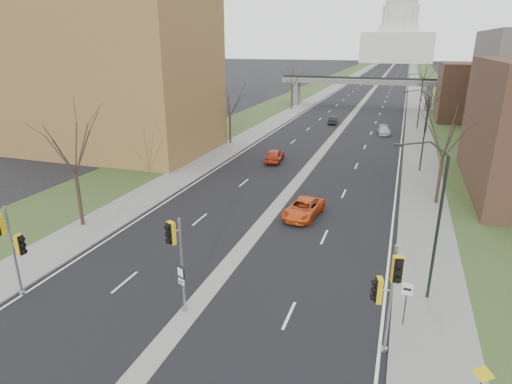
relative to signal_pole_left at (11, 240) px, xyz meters
The scene contains 29 objects.
ground 10.13m from the signal_pole_left, ahead, with size 700.00×700.00×0.00m, color black.
road_surface 151.48m from the signal_pole_left, 86.42° to the left, with size 20.00×600.00×0.01m, color black.
median_strip 151.48m from the signal_pole_left, 86.42° to the left, with size 1.20×600.00×0.02m, color gray.
sidewalk_right 152.70m from the signal_pole_left, 81.92° to the left, with size 4.00×600.00×0.12m, color gray.
sidewalk_left 151.20m from the signal_pole_left, 90.97° to the left, with size 4.00×600.00×0.12m, color gray.
grass_verge_right 153.65m from the signal_pole_left, 79.71° to the left, with size 8.00×600.00×0.10m, color #2F451F.
grass_verge_left 151.42m from the signal_pole_left, 93.24° to the left, with size 8.00×600.00×0.10m, color #2F451F.
apartment_building 36.06m from the signal_pole_left, 117.99° to the left, with size 25.00×16.00×22.00m, color olive.
commercial_block_far 77.80m from the signal_pole_left, 66.15° to the left, with size 14.00×14.00×10.00m, color #44291F.
pedestrian_bridge 81.70m from the signal_pole_left, 83.36° to the left, with size 34.00×3.00×6.45m.
capitol 321.64m from the signal_pole_left, 88.31° to the left, with size 48.00×42.00×55.75m.
streetlight_near 21.93m from the signal_pole_left, 19.26° to the left, with size 2.61×0.20×8.70m.
streetlight_mid 39.09m from the signal_pole_left, 58.34° to the left, with size 2.61×0.20×8.70m.
streetlight_far 62.67m from the signal_pole_left, 70.93° to the left, with size 2.61×0.20×8.70m.
tree_left_a 10.30m from the signal_pole_left, 111.21° to the left, with size 7.20×7.20×9.40m.
tree_left_b 39.40m from the signal_pole_left, 95.18° to the left, with size 6.75×6.75×8.81m.
tree_left_c 73.32m from the signal_pole_left, 92.78° to the left, with size 7.65×7.65×9.99m.
tree_right_a 32.40m from the signal_pole_left, 45.87° to the left, with size 7.20×7.20×9.40m.
tree_right_b 60.51m from the signal_pole_left, 68.20° to the left, with size 6.30×6.30×8.22m.
tree_right_c 98.79m from the signal_pole_left, 76.86° to the left, with size 7.65×7.65×9.99m.
signal_pole_left is the anchor object (origin of this frame).
signal_pole_median 9.14m from the signal_pole_left, ahead, with size 0.76×0.87×5.25m.
signal_pole_right 19.19m from the signal_pole_left, ahead, with size 1.15×0.90×5.38m.
speed_limit_sign 20.52m from the signal_pole_left, 11.72° to the left, with size 0.51×0.06×2.34m.
warning_sign 22.87m from the signal_pole_left, ahead, with size 0.78×0.19×2.02m.
car_left_near 32.54m from the signal_pole_left, 81.05° to the left, with size 1.81×4.50×1.53m, color #A82C13.
car_left_far 59.85m from the signal_pole_left, 82.84° to the left, with size 1.37×3.94×1.30m, color black.
car_right_near 20.66m from the signal_pole_left, 53.73° to the left, with size 2.31×5.01×1.39m, color #CE4716.
car_right_mid 55.34m from the signal_pole_left, 72.79° to the left, with size 1.71×4.21×1.22m, color #B0AEB6.
Camera 1 is at (9.49, -16.28, 13.35)m, focal length 30.00 mm.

